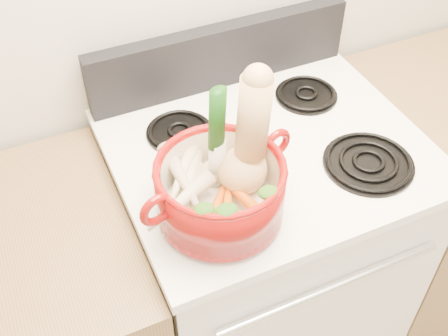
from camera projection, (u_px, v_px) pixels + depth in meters
name	position (u px, v px, depth m)	size (l,w,h in m)	color
stove_body	(260.00, 260.00, 1.77)	(0.76, 0.65, 0.92)	silver
cooktop	(269.00, 150.00, 1.44)	(0.78, 0.67, 0.03)	white
control_backsplash	(221.00, 56.00, 1.56)	(0.76, 0.05, 0.18)	black
oven_handle	(332.00, 288.00, 1.33)	(0.02, 0.02, 0.60)	silver
burner_front_left	(228.00, 211.00, 1.26)	(0.22, 0.22, 0.02)	black
burner_front_right	(369.00, 162.00, 1.37)	(0.22, 0.22, 0.02)	black
burner_back_left	(179.00, 131.00, 1.45)	(0.17, 0.17, 0.02)	black
burner_back_right	(306.00, 94.00, 1.57)	(0.17, 0.17, 0.02)	black
dutch_oven	(220.00, 190.00, 1.20)	(0.28, 0.28, 0.14)	maroon
pot_handle_left	(157.00, 210.00, 1.10)	(0.08, 0.08, 0.02)	maroon
pot_handle_right	(276.00, 144.00, 1.23)	(0.08, 0.08, 0.02)	maroon
squash	(244.00, 138.00, 1.16)	(0.12, 0.12, 0.29)	tan
leek	(217.00, 137.00, 1.18)	(0.04, 0.04, 0.27)	silver
ginger	(220.00, 171.00, 1.26)	(0.09, 0.07, 0.05)	tan
parsnip_0	(189.00, 200.00, 1.21)	(0.04, 0.04, 0.19)	beige
parsnip_1	(186.00, 191.00, 1.21)	(0.05, 0.05, 0.22)	#EFE8C2
parsnip_2	(188.00, 188.00, 1.21)	(0.04, 0.04, 0.17)	beige
parsnip_3	(180.00, 201.00, 1.17)	(0.04, 0.04, 0.18)	#F0E2C3
parsnip_4	(181.00, 175.00, 1.22)	(0.04, 0.04, 0.18)	beige
parsnip_5	(184.00, 180.00, 1.20)	(0.04, 0.04, 0.21)	beige
carrot_0	(228.00, 209.00, 1.19)	(0.04, 0.04, 0.18)	#D35F0A
carrot_1	(216.00, 209.00, 1.18)	(0.03, 0.03, 0.16)	#D5520A
carrot_2	(238.00, 195.00, 1.21)	(0.03, 0.03, 0.17)	#C04F09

